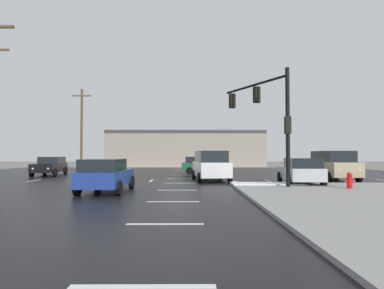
% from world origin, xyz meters
% --- Properties ---
extents(ground_plane, '(120.00, 120.00, 0.00)m').
position_xyz_m(ground_plane, '(0.00, 0.00, 0.00)').
color(ground_plane, slate).
extents(road_asphalt, '(44.00, 44.00, 0.02)m').
position_xyz_m(road_asphalt, '(0.00, 0.00, 0.01)').
color(road_asphalt, black).
rests_on(road_asphalt, ground_plane).
extents(snow_strip_curbside, '(4.00, 1.60, 0.06)m').
position_xyz_m(snow_strip_curbside, '(5.00, -4.00, 0.17)').
color(snow_strip_curbside, white).
rests_on(snow_strip_curbside, sidewalk_corner).
extents(lane_markings, '(36.15, 36.15, 0.01)m').
position_xyz_m(lane_markings, '(1.20, -1.38, 0.02)').
color(lane_markings, silver).
rests_on(lane_markings, road_asphalt).
extents(traffic_signal_mast, '(2.77, 5.23, 6.23)m').
position_xyz_m(traffic_signal_mast, '(5.05, -4.05, 4.31)').
color(traffic_signal_mast, black).
rests_on(traffic_signal_mast, sidewalk_corner).
extents(fire_hydrant, '(0.48, 0.26, 0.79)m').
position_xyz_m(fire_hydrant, '(8.51, -6.36, 0.54)').
color(fire_hydrant, red).
rests_on(fire_hydrant, sidewalk_corner).
extents(strip_building_background, '(23.01, 8.00, 5.28)m').
position_xyz_m(strip_building_background, '(0.01, 27.82, 2.64)').
color(strip_building_background, gray).
rests_on(strip_building_background, ground_plane).
extents(suv_tan, '(2.21, 4.86, 2.03)m').
position_xyz_m(suv_tan, '(10.59, 0.33, 1.09)').
color(suv_tan, tan).
rests_on(suv_tan, road_asphalt).
extents(suv_white, '(2.55, 4.98, 2.03)m').
position_xyz_m(suv_white, '(2.05, -0.09, 1.09)').
color(suv_white, white).
rests_on(suv_white, road_asphalt).
extents(sedan_blue, '(2.05, 4.55, 1.58)m').
position_xyz_m(sedan_blue, '(-3.35, -6.84, 0.85)').
color(sedan_blue, navy).
rests_on(sedan_blue, road_asphalt).
extents(sedan_black, '(2.40, 4.67, 1.58)m').
position_xyz_m(sedan_black, '(-11.29, 5.60, 0.85)').
color(sedan_black, black).
rests_on(sedan_black, road_asphalt).
extents(sedan_green, '(4.56, 2.07, 1.58)m').
position_xyz_m(sedan_green, '(1.98, 7.43, 0.85)').
color(sedan_green, '#195933').
rests_on(sedan_green, road_asphalt).
extents(sedan_silver, '(2.35, 4.66, 1.58)m').
position_xyz_m(sedan_silver, '(7.15, -3.21, 0.85)').
color(sedan_silver, '#B7BABF').
rests_on(sedan_silver, road_asphalt).
extents(utility_pole_distant, '(2.20, 0.28, 9.63)m').
position_xyz_m(utility_pole_distant, '(-12.31, 16.65, 5.03)').
color(utility_pole_distant, brown).
rests_on(utility_pole_distant, ground_plane).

